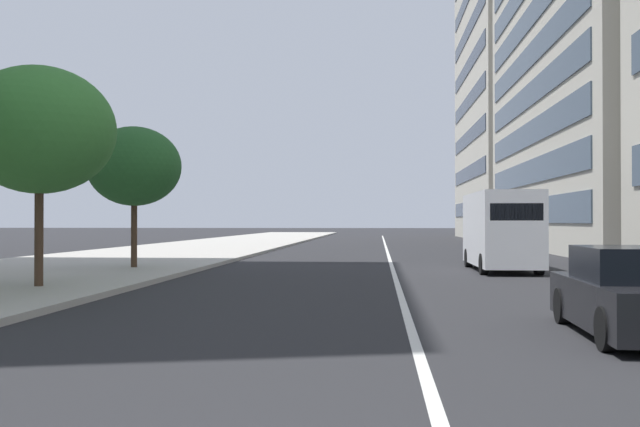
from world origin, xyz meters
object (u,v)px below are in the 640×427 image
delivery_van_ahead (501,229)px  car_following_behind (637,295)px  street_tree_by_lamp_post (134,166)px  street_tree_mid_sidewalk (39,130)px

delivery_van_ahead → car_following_behind: bearing=178.4°
street_tree_by_lamp_post → street_tree_mid_sidewalk: bearing=-178.8°
car_following_behind → street_tree_by_lamp_post: size_ratio=0.85×
car_following_behind → delivery_van_ahead: 15.24m
delivery_van_ahead → street_tree_mid_sidewalk: bearing=124.6°
street_tree_mid_sidewalk → street_tree_by_lamp_post: size_ratio=1.11×
street_tree_mid_sidewalk → street_tree_by_lamp_post: (7.69, 0.16, -0.34)m
delivery_van_ahead → street_tree_mid_sidewalk: size_ratio=1.09×
car_following_behind → street_tree_mid_sidewalk: bearing=65.7°
delivery_van_ahead → street_tree_by_lamp_post: (-1.30, 13.22, 2.27)m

